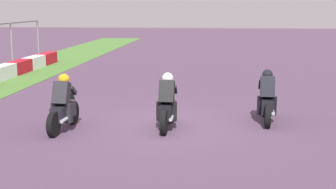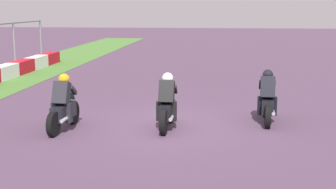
{
  "view_description": "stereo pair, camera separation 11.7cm",
  "coord_description": "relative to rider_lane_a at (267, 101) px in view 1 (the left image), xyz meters",
  "views": [
    {
      "loc": [
        -12.92,
        -1.24,
        3.28
      ],
      "look_at": [
        -0.05,
        0.02,
        0.9
      ],
      "focal_mm": 51.59,
      "sensor_mm": 36.0,
      "label": 1
    },
    {
      "loc": [
        -12.9,
        -1.35,
        3.28
      ],
      "look_at": [
        -0.05,
        0.02,
        0.9
      ],
      "focal_mm": 51.59,
      "sensor_mm": 36.0,
      "label": 2
    }
  ],
  "objects": [
    {
      "name": "rider_lane_b",
      "position": [
        -0.99,
        2.75,
        0.0
      ],
      "size": [
        2.04,
        0.54,
        1.51
      ],
      "rotation": [
        0.0,
        0.0,
        -0.02
      ],
      "color": "black",
      "rests_on": "ground_plane"
    },
    {
      "name": "rider_lane_a",
      "position": [
        0.0,
        0.0,
        0.0
      ],
      "size": [
        2.04,
        0.55,
        1.51
      ],
      "rotation": [
        0.0,
        0.0,
        -0.05
      ],
      "color": "black",
      "rests_on": "ground_plane"
    },
    {
      "name": "ground_plane",
      "position": [
        -0.76,
        2.73,
        -0.62
      ],
      "size": [
        120.0,
        120.0,
        0.0
      ],
      "primitive_type": "plane",
      "color": "#4F394E"
    },
    {
      "name": "rider_lane_c",
      "position": [
        -1.45,
        5.49,
        0.0
      ],
      "size": [
        2.04,
        0.55,
        1.51
      ],
      "rotation": [
        0.0,
        0.0,
        -0.06
      ],
      "color": "black",
      "rests_on": "ground_plane"
    }
  ]
}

